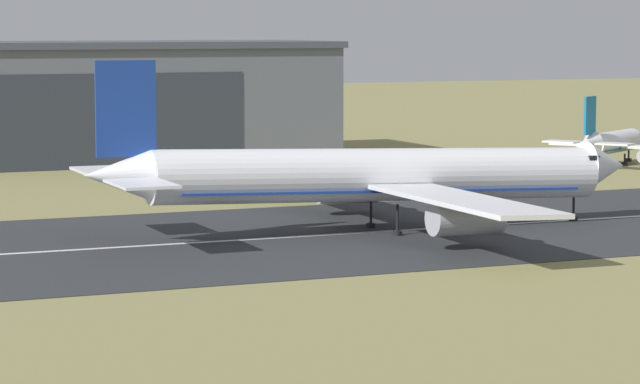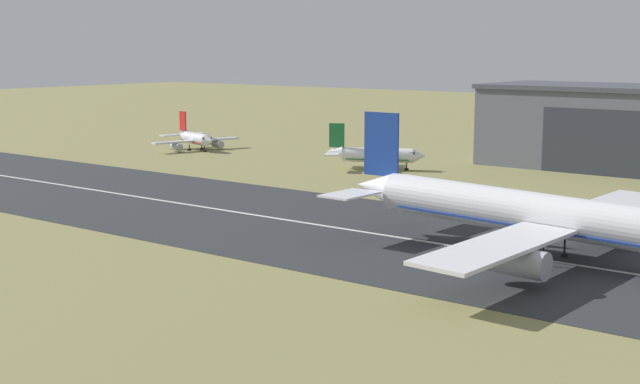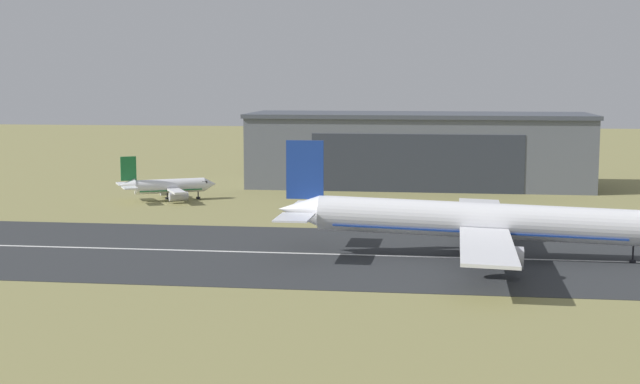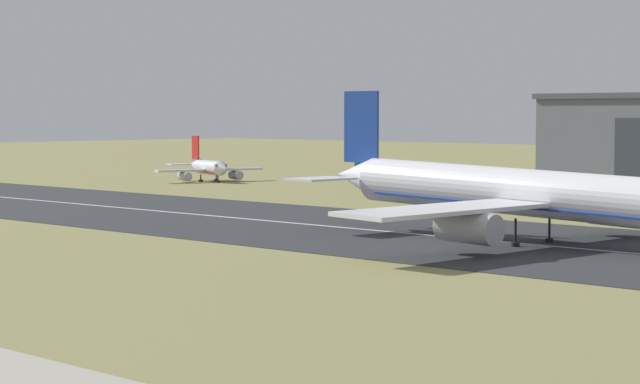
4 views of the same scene
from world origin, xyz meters
TOP-DOWN VIEW (x-y plane):
  - ground_plane at (0.00, 48.35)m, footprint 748.17×748.17m
  - runway_strip at (0.00, 96.70)m, footprint 508.17×42.14m
  - runway_centreline at (0.00, 96.70)m, footprint 457.36×0.70m
  - hangar_building at (32.41, 177.96)m, footprint 75.88×25.20m
  - airplane_landing at (41.88, 96.74)m, footprint 53.13×52.66m
  - airplane_parked_east at (-16.20, 146.85)m, footprint 20.21×18.01m

SIDE VIEW (x-z plane):
  - ground_plane at x=0.00m, z-range 0.00..0.00m
  - runway_strip at x=0.00m, z-range 0.00..0.06m
  - runway_centreline at x=0.00m, z-range 0.06..0.07m
  - airplane_parked_east at x=-16.20m, z-range -1.71..7.31m
  - airplane_landing at x=41.88m, z-range -2.80..12.90m
  - hangar_building at x=32.41m, z-range 0.02..16.41m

